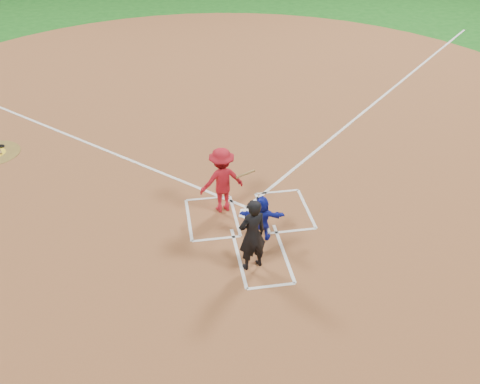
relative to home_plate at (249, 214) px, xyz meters
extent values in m
plane|color=#155717|center=(0.00, 0.00, -0.02)|extent=(120.00, 120.00, 0.00)
cylinder|color=brown|center=(0.00, 6.00, -0.01)|extent=(28.00, 28.00, 0.01)
cylinder|color=white|center=(0.00, 0.00, 0.00)|extent=(0.60, 0.60, 0.02)
torus|color=black|center=(-7.23, 4.98, 0.03)|extent=(0.19, 0.19, 0.05)
imported|color=#141FA6|center=(0.13, -1.05, 0.59)|extent=(1.17, 0.60, 1.20)
imported|color=black|center=(-0.30, -2.06, 0.91)|extent=(0.77, 0.62, 1.84)
cube|color=white|center=(-0.98, 0.92, -0.01)|extent=(1.22, 0.08, 0.01)
cube|color=white|center=(-0.98, -0.92, -0.01)|extent=(1.22, 0.08, 0.01)
cube|color=white|center=(-0.37, 0.00, -0.01)|extent=(0.08, 1.83, 0.01)
cube|color=white|center=(-1.59, 0.00, -0.01)|extent=(0.08, 1.83, 0.01)
cube|color=white|center=(0.98, 0.92, -0.01)|extent=(1.22, 0.08, 0.01)
cube|color=white|center=(0.98, -0.92, -0.01)|extent=(1.22, 0.08, 0.01)
cube|color=white|center=(0.37, 0.00, -0.01)|extent=(0.08, 1.83, 0.01)
cube|color=white|center=(1.59, 0.00, -0.01)|extent=(0.08, 1.83, 0.01)
cube|color=white|center=(-0.55, -1.70, -0.01)|extent=(0.08, 2.20, 0.01)
cube|color=white|center=(0.55, -1.70, -0.01)|extent=(0.08, 2.20, 0.01)
cube|color=white|center=(0.00, -2.80, -0.01)|extent=(1.10, 0.08, 0.01)
cube|color=white|center=(7.07, 7.37, -0.01)|extent=(14.21, 14.21, 0.01)
cube|color=white|center=(-7.07, 7.37, -0.01)|extent=(14.21, 14.21, 0.01)
imported|color=#AC131F|center=(-0.65, 0.34, 0.91)|extent=(1.29, 0.90, 1.83)
cylinder|color=olive|center=(-0.05, 0.19, 1.13)|extent=(0.62, 0.66, 0.28)
camera|label=1|loc=(-2.13, -11.34, 8.27)|focal=40.00mm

